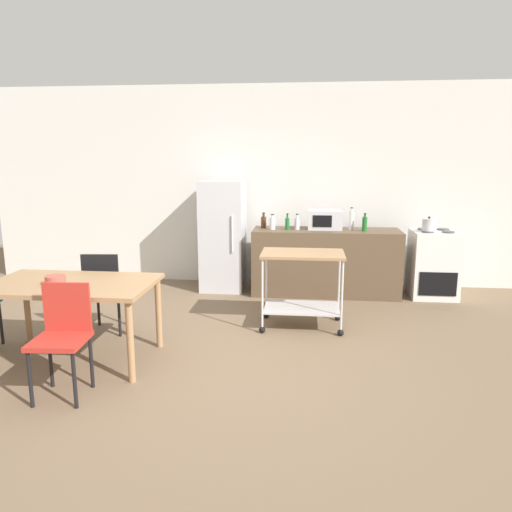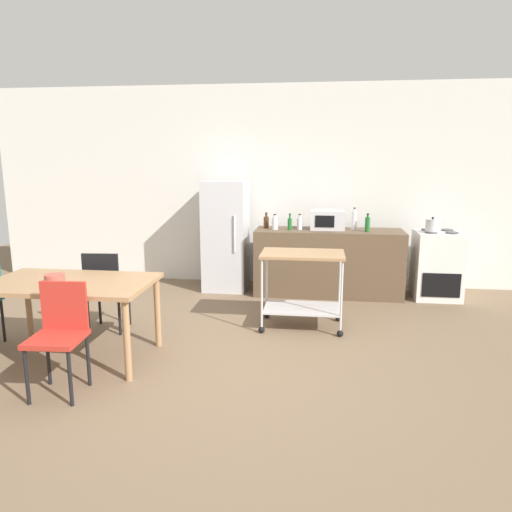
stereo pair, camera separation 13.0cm
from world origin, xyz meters
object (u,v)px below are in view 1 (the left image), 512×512
chair_red (63,332)px  fruit_bowl (55,280)px  bottle_soda (264,222)px  dining_table (71,291)px  microwave (325,220)px  kitchen_cart (302,277)px  bottle_soy_sauce (287,223)px  refrigerator (223,236)px  bottle_sparkling_water (272,223)px  chair_black (105,286)px  bottle_sesame_oil (365,224)px  stove_oven (433,264)px  bottle_vinegar (351,220)px  bottle_olive_oil (297,223)px  kettle (429,225)px

chair_red → fruit_bowl: bearing=117.1°
bottle_soda → fruit_bowl: size_ratio=1.22×
fruit_bowl → bottle_soda: bearing=59.1°
dining_table → chair_red: 0.70m
microwave → kitchen_cart: bearing=-100.9°
bottle_soy_sauce → refrigerator: bearing=170.6°
bottle_sparkling_water → fruit_bowl: 3.13m
fruit_bowl → chair_black: bearing=83.1°
bottle_soda → microwave: size_ratio=0.47×
kitchen_cart → bottle_sesame_oil: bearing=58.6°
dining_table → bottle_sesame_oil: 3.82m
stove_oven → kitchen_cart: bearing=-141.1°
chair_red → bottle_vinegar: size_ratio=2.92×
bottle_sparkling_water → bottle_sesame_oil: bearing=-1.5°
bottle_soda → bottle_olive_oil: bearing=-12.4°
stove_oven → bottle_vinegar: (-1.12, 0.02, 0.58)m
chair_red → bottle_soy_sauce: bearing=58.5°
bottle_olive_oil → bottle_vinegar: size_ratio=0.70×
chair_red → bottle_vinegar: bottle_vinegar is taller
chair_red → microwave: (2.14, 3.24, 0.51)m
bottle_sparkling_water → bottle_vinegar: (1.07, 0.08, 0.04)m
bottle_sparkling_water → bottle_soy_sauce: bottle_soy_sauce is taller
dining_table → kettle: bearing=33.3°
refrigerator → bottle_soy_sauce: bearing=-9.4°
bottle_soda → chair_red: bearing=-111.7°
stove_oven → refrigerator: refrigerator is taller
bottle_vinegar → bottle_soda: bearing=177.8°
bottle_sparkling_water → microwave: 0.72m
bottle_sparkling_water → kettle: size_ratio=0.87×
bottle_sparkling_water → microwave: bearing=8.6°
chair_red → bottle_soda: bottle_soda is taller
bottle_soy_sauce → bottle_olive_oil: 0.14m
kettle → microwave: bearing=173.8°
bottle_soy_sauce → fruit_bowl: bottle_soy_sauce is taller
chair_black → kettle: 4.14m
dining_table → bottle_sesame_oil: bearing=40.2°
dining_table → chair_black: 0.73m
chair_black → stove_oven: stove_oven is taller
refrigerator → bottle_soda: (0.58, -0.01, 0.21)m
microwave → bottle_sparkling_water: bearing=-171.4°
bottle_soy_sauce → bottle_olive_oil: bearing=16.1°
chair_black → refrigerator: size_ratio=0.57×
bottle_soy_sauce → bottle_olive_oil: bottle_soy_sauce is taller
bottle_vinegar → kitchen_cart: bearing=-114.0°
dining_table → kitchen_cart: (2.10, 1.14, -0.10)m
chair_red → bottle_sparkling_water: bottle_sparkling_water is taller
dining_table → chair_black: size_ratio=1.69×
stove_oven → bottle_soda: size_ratio=4.27×
stove_oven → refrigerator: 2.92m
refrigerator → bottle_soy_sauce: refrigerator is taller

